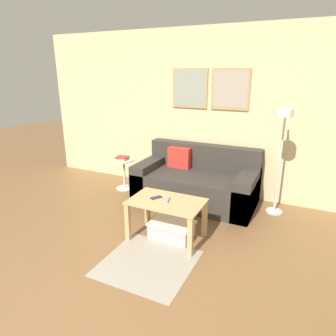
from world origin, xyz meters
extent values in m
cube|color=beige|center=(0.00, 3.68, 1.27)|extent=(5.60, 0.06, 2.55)
cube|color=tan|center=(-0.06, 3.63, 1.66)|extent=(0.57, 0.02, 0.60)
cube|color=#939E8E|center=(-0.06, 3.62, 1.66)|extent=(0.50, 0.01, 0.53)
cube|color=tan|center=(0.58, 3.63, 1.66)|extent=(0.57, 0.02, 0.60)
cube|color=#ADA38E|center=(0.58, 3.62, 1.66)|extent=(0.50, 0.01, 0.53)
cube|color=#A39989|center=(0.36, 1.47, 0.00)|extent=(0.92, 0.90, 0.01)
cube|color=#38332D|center=(0.26, 3.14, 0.22)|extent=(1.78, 0.93, 0.45)
cube|color=#38332D|center=(0.26, 3.51, 0.64)|extent=(1.78, 0.20, 0.38)
cube|color=#38332D|center=(-0.51, 3.14, 0.28)|extent=(0.24, 0.93, 0.57)
cube|color=#38332D|center=(1.02, 3.14, 0.28)|extent=(0.24, 0.93, 0.57)
cube|color=red|center=(-0.10, 3.34, 0.61)|extent=(0.36, 0.14, 0.32)
cube|color=tan|center=(0.31, 2.02, 0.47)|extent=(0.86, 0.54, 0.02)
cube|color=tan|center=(-0.08, 1.78, 0.23)|extent=(0.06, 0.06, 0.46)
cube|color=tan|center=(0.71, 1.78, 0.23)|extent=(0.06, 0.06, 0.46)
cube|color=tan|center=(-0.08, 2.25, 0.23)|extent=(0.06, 0.06, 0.46)
cube|color=tan|center=(0.71, 2.25, 0.23)|extent=(0.06, 0.06, 0.46)
cube|color=#B2B2B7|center=(0.37, 2.05, 0.09)|extent=(0.49, 0.33, 0.18)
cube|color=silver|center=(0.37, 2.05, 0.19)|extent=(0.52, 0.35, 0.02)
cylinder|color=white|center=(1.40, 3.30, 0.01)|extent=(0.23, 0.23, 0.02)
cylinder|color=white|center=(1.40, 3.30, 0.74)|extent=(0.03, 0.03, 1.45)
cylinder|color=white|center=(1.40, 3.17, 1.47)|extent=(0.02, 0.26, 0.02)
cylinder|color=white|center=(1.40, 3.04, 1.44)|extent=(0.22, 0.22, 0.09)
cylinder|color=silver|center=(-1.02, 3.14, 0.01)|extent=(0.29, 0.29, 0.01)
cylinder|color=silver|center=(-1.02, 3.14, 0.26)|extent=(0.04, 0.04, 0.48)
cylinder|color=silver|center=(-1.02, 3.14, 0.51)|extent=(0.34, 0.34, 0.02)
cube|color=#D8C666|center=(-1.03, 3.12, 0.53)|extent=(0.17, 0.14, 0.03)
cube|color=#B73333|center=(-1.04, 3.13, 0.55)|extent=(0.21, 0.19, 0.03)
cube|color=#99999E|center=(0.32, 2.02, 0.49)|extent=(0.08, 0.16, 0.02)
cube|color=#1E2338|center=(0.17, 2.04, 0.49)|extent=(0.13, 0.15, 0.01)
camera|label=1|loc=(1.70, -0.84, 1.92)|focal=32.00mm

